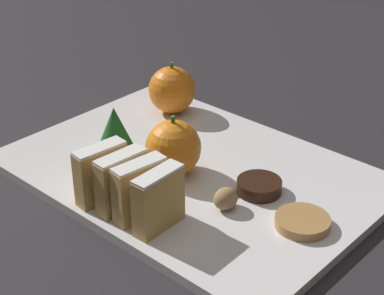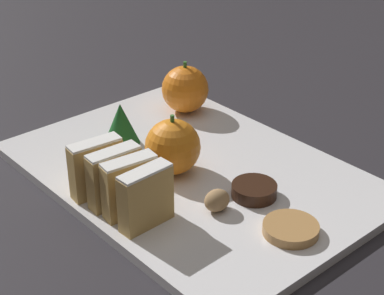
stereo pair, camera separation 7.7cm
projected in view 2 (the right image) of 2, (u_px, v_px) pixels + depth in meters
The scene contains 12 objects.
ground_plane at pixel (192, 177), 0.79m from camera, with size 6.00×6.00×0.00m, color #28262B.
serving_platter at pixel (192, 173), 0.79m from camera, with size 0.31×0.44×0.01m.
stollen_slice_front at pixel (146, 198), 0.67m from camera, with size 0.06×0.02×0.07m.
stollen_slice_second at pixel (130, 187), 0.69m from camera, with size 0.06×0.03×0.07m.
stollen_slice_third at pixel (114, 177), 0.71m from camera, with size 0.06×0.02×0.07m.
stollen_slice_fourth at pixel (96, 168), 0.72m from camera, with size 0.06×0.03×0.07m.
orange_near at pixel (185, 89), 0.92m from camera, with size 0.07×0.07×0.08m.
orange_far at pixel (173, 147), 0.77m from camera, with size 0.07×0.07×0.08m.
walnut at pixel (217, 200), 0.70m from camera, with size 0.03×0.02×0.02m.
chocolate_cookie at pixel (254, 190), 0.73m from camera, with size 0.05×0.05×0.02m.
gingerbread_cookie at pixel (291, 229), 0.67m from camera, with size 0.06×0.06×0.01m.
evergreen_sprig at pixel (121, 124), 0.83m from camera, with size 0.05×0.05×0.06m.
Camera 2 is at (-0.45, -0.51, 0.41)m, focal length 60.00 mm.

